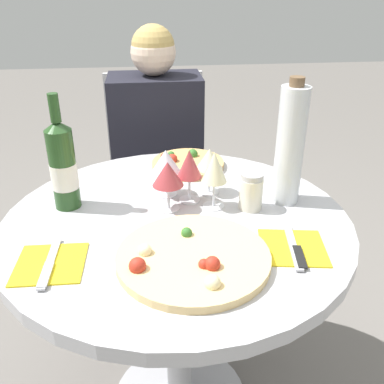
{
  "coord_description": "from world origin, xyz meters",
  "views": [
    {
      "loc": [
        -0.07,
        -0.98,
        1.3
      ],
      "look_at": [
        0.04,
        -0.05,
        0.83
      ],
      "focal_mm": 40.0,
      "sensor_mm": 36.0,
      "label": 1
    }
  ],
  "objects_px": {
    "tall_carafe": "(290,146)",
    "seated_diner": "(159,186)",
    "dining_table": "(177,260)",
    "chair_behind_diner": "(158,185)",
    "wine_bottle": "(63,166)",
    "pizza_large": "(192,258)"
  },
  "relations": [
    {
      "from": "chair_behind_diner",
      "to": "wine_bottle",
      "type": "height_order",
      "value": "wine_bottle"
    },
    {
      "from": "wine_bottle",
      "to": "seated_diner",
      "type": "bearing_deg",
      "value": 64.29
    },
    {
      "from": "seated_diner",
      "to": "tall_carafe",
      "type": "relative_size",
      "value": 3.28
    },
    {
      "from": "chair_behind_diner",
      "to": "tall_carafe",
      "type": "xyz_separation_m",
      "value": [
        0.34,
        -0.75,
        0.46
      ]
    },
    {
      "from": "dining_table",
      "to": "pizza_large",
      "type": "xyz_separation_m",
      "value": [
        0.02,
        -0.2,
        0.15
      ]
    },
    {
      "from": "chair_behind_diner",
      "to": "seated_diner",
      "type": "xyz_separation_m",
      "value": [
        -0.0,
        -0.16,
        0.07
      ]
    },
    {
      "from": "chair_behind_diner",
      "to": "wine_bottle",
      "type": "bearing_deg",
      "value": 69.45
    },
    {
      "from": "chair_behind_diner",
      "to": "wine_bottle",
      "type": "relative_size",
      "value": 2.93
    },
    {
      "from": "dining_table",
      "to": "seated_diner",
      "type": "xyz_separation_m",
      "value": [
        -0.03,
        0.65,
        -0.09
      ]
    },
    {
      "from": "wine_bottle",
      "to": "tall_carafe",
      "type": "distance_m",
      "value": 0.61
    },
    {
      "from": "chair_behind_diner",
      "to": "pizza_large",
      "type": "bearing_deg",
      "value": 92.54
    },
    {
      "from": "dining_table",
      "to": "wine_bottle",
      "type": "height_order",
      "value": "wine_bottle"
    },
    {
      "from": "seated_diner",
      "to": "pizza_large",
      "type": "bearing_deg",
      "value": 93.01
    },
    {
      "from": "tall_carafe",
      "to": "wine_bottle",
      "type": "bearing_deg",
      "value": 176.75
    },
    {
      "from": "seated_diner",
      "to": "wine_bottle",
      "type": "bearing_deg",
      "value": 64.29
    },
    {
      "from": "wine_bottle",
      "to": "tall_carafe",
      "type": "xyz_separation_m",
      "value": [
        0.61,
        -0.03,
        0.04
      ]
    },
    {
      "from": "chair_behind_diner",
      "to": "pizza_large",
      "type": "distance_m",
      "value": 1.06
    },
    {
      "from": "chair_behind_diner",
      "to": "pizza_large",
      "type": "height_order",
      "value": "chair_behind_diner"
    },
    {
      "from": "seated_diner",
      "to": "tall_carafe",
      "type": "bearing_deg",
      "value": 119.87
    },
    {
      "from": "seated_diner",
      "to": "wine_bottle",
      "type": "relative_size",
      "value": 3.63
    },
    {
      "from": "tall_carafe",
      "to": "seated_diner",
      "type": "bearing_deg",
      "value": 119.87
    },
    {
      "from": "tall_carafe",
      "to": "chair_behind_diner",
      "type": "bearing_deg",
      "value": 114.37
    }
  ]
}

